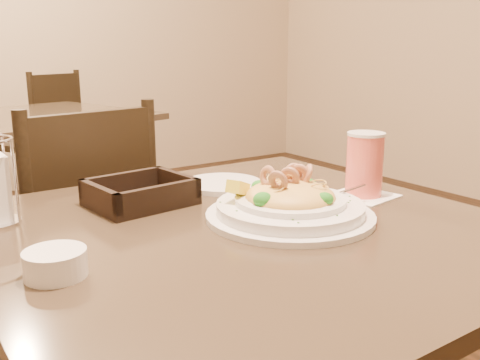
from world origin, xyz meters
TOP-DOWN VIEW (x-y plane):
  - main_table at (0.00, 0.00)m, footprint 0.90×0.90m
  - background_table at (0.12, 1.92)m, footprint 1.10×1.10m
  - dining_chair_near at (-0.09, 0.73)m, footprint 0.48×0.48m
  - dining_chair_far at (0.38, 2.78)m, footprint 0.55×0.55m
  - pasta_bowl at (0.09, -0.02)m, footprint 0.35×0.32m
  - drink_glass at (0.32, 0.01)m, footprint 0.14×0.14m
  - bread_basket at (-0.10, 0.23)m, footprint 0.21×0.18m
  - side_plate at (0.12, 0.26)m, footprint 0.21×0.21m
  - butter_ramekin at (-0.35, -0.03)m, footprint 0.11×0.11m

SIDE VIEW (x-z plane):
  - dining_chair_near at x=-0.09m, z-range 0.03..0.96m
  - dining_chair_far at x=0.38m, z-range 0.03..0.96m
  - main_table at x=0.00m, z-range 0.14..0.90m
  - background_table at x=0.12m, z-range 0.14..0.90m
  - side_plate at x=0.12m, z-range 0.76..0.77m
  - butter_ramekin at x=-0.35m, z-range 0.76..0.80m
  - bread_basket at x=-0.10m, z-range 0.75..0.80m
  - pasta_bowl at x=0.09m, z-range 0.74..0.84m
  - drink_glass at x=0.32m, z-range 0.76..0.90m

